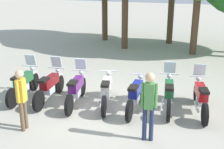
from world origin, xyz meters
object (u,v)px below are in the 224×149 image
motorcycle_1 (50,86)px  motorcycle_4 (135,94)px  motorcycle_3 (107,90)px  motorcycle_0 (24,83)px  motorcycle_2 (76,89)px  motorcycle_6 (201,97)px  person_0 (149,101)px  motorcycle_5 (169,93)px  person_2 (22,96)px

motorcycle_1 → motorcycle_4: bearing=-90.4°
motorcycle_3 → motorcycle_4: 0.95m
motorcycle_0 → motorcycle_3: 2.86m
motorcycle_2 → motorcycle_4: motorcycle_2 is taller
motorcycle_4 → motorcycle_6: bearing=-79.5°
motorcycle_1 → motorcycle_6: bearing=-87.1°
motorcycle_0 → person_0: bearing=-114.2°
motorcycle_5 → person_0: person_0 is taller
motorcycle_0 → motorcycle_5: (4.70, 0.92, 0.00)m
motorcycle_3 → motorcycle_5: (1.88, 0.45, 0.01)m
person_0 → motorcycle_4: bearing=16.0°
person_0 → person_2: person_0 is taller
motorcycle_6 → person_2: (-4.26, -2.81, 0.46)m
motorcycle_5 → motorcycle_1: bearing=90.4°
motorcycle_4 → motorcycle_5: motorcycle_5 is taller
person_0 → motorcycle_0: bearing=65.2°
motorcycle_3 → motorcycle_5: 1.93m
person_2 → person_0: bearing=3.5°
motorcycle_0 → motorcycle_3: (2.82, 0.47, -0.01)m
motorcycle_1 → motorcycle_5: bearing=-86.0°
motorcycle_0 → person_0: size_ratio=1.21×
motorcycle_1 → motorcycle_6: (4.70, 0.89, 0.00)m
motorcycle_0 → person_2: bearing=-153.1°
motorcycle_0 → motorcycle_6: bearing=-90.4°
motorcycle_0 → motorcycle_2: same height
person_2 → motorcycle_6: bearing=24.8°
motorcycle_0 → motorcycle_3: motorcycle_0 is taller
person_2 → motorcycle_4: bearing=35.2°
motorcycle_2 → motorcycle_0: bearing=83.6°
motorcycle_1 → person_0: 3.89m
motorcycle_2 → motorcycle_4: bearing=-93.9°
motorcycle_4 → person_2: size_ratio=1.31×
motorcycle_0 → person_2: size_ratio=1.29×
motorcycle_2 → person_2: (-0.50, -2.00, 0.46)m
motorcycle_2 → motorcycle_6: same height
motorcycle_4 → motorcycle_0: bearing=92.5°
motorcycle_2 → motorcycle_6: (3.76, 0.81, 0.00)m
motorcycle_3 → person_2: bearing=130.5°
motorcycle_5 → person_2: (-3.32, -2.71, 0.46)m
motorcycle_1 → motorcycle_4: motorcycle_1 is taller
motorcycle_1 → person_0: (3.65, -1.23, 0.54)m
motorcycle_0 → motorcycle_6: 5.73m
motorcycle_0 → person_0: person_0 is taller
motorcycle_2 → motorcycle_5: (2.82, 0.71, 0.00)m
motorcycle_4 → person_0: (0.82, -1.60, 0.56)m
person_0 → person_2: bearing=90.9°
motorcycle_3 → person_2: 2.73m
motorcycle_0 → person_2: person_2 is taller
motorcycle_6 → person_0: (-1.05, -2.12, 0.54)m
motorcycle_3 → motorcycle_6: (2.82, 0.55, 0.01)m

